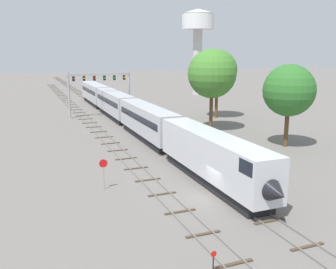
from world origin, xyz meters
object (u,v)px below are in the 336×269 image
at_px(trackside_tree_mid, 212,74).
at_px(trackside_tree_right, 217,70).
at_px(water_tower, 198,29).
at_px(switch_stand, 213,266).
at_px(passenger_train, 128,111).
at_px(trackside_tree_left, 289,91).
at_px(stop_sign, 104,170).
at_px(signal_gantry, 100,83).

xyz_separation_m(trackside_tree_mid, trackside_tree_right, (6.46, 10.07, -0.01)).
xyz_separation_m(water_tower, switch_stand, (-38.48, -81.60, -17.84)).
xyz_separation_m(passenger_train, switch_stand, (-7.10, -42.94, -2.08)).
bearing_deg(switch_stand, trackside_tree_left, 44.49).
distance_m(passenger_train, water_tower, 52.22).
xyz_separation_m(stop_sign, trackside_tree_left, (25.77, 6.93, 5.53)).
bearing_deg(passenger_train, trackside_tree_left, -52.39).
distance_m(passenger_train, trackside_tree_right, 19.03).
height_order(switch_stand, trackside_tree_mid, trackside_tree_mid).
height_order(signal_gantry, trackside_tree_left, trackside_tree_left).
height_order(passenger_train, stop_sign, passenger_train).
relative_size(passenger_train, water_tower, 3.30).
bearing_deg(trackside_tree_right, signal_gantry, 155.44).
bearing_deg(trackside_tree_left, signal_gantry, 119.44).
xyz_separation_m(passenger_train, trackside_tree_right, (17.80, 2.30, 6.31)).
bearing_deg(switch_stand, water_tower, 64.75).
distance_m(signal_gantry, switch_stand, 54.93).
bearing_deg(signal_gantry, passenger_train, -78.90).
relative_size(trackside_tree_left, trackside_tree_right, 0.85).
distance_m(water_tower, trackside_tree_mid, 51.44).
height_order(passenger_train, trackside_tree_right, trackside_tree_right).
bearing_deg(trackside_tree_mid, water_tower, 66.66).
xyz_separation_m(stop_sign, trackside_tree_right, (27.80, 29.70, 7.04)).
height_order(trackside_tree_mid, trackside_tree_right, trackside_tree_mid).
xyz_separation_m(trackside_tree_left, trackside_tree_mid, (-4.43, 12.70, 1.52)).
bearing_deg(signal_gantry, trackside_tree_left, -60.56).
bearing_deg(stop_sign, trackside_tree_mid, 42.61).
relative_size(passenger_train, stop_sign, 27.11).
distance_m(switch_stand, trackside_tree_mid, 40.59).
relative_size(passenger_train, signal_gantry, 6.45).
relative_size(signal_gantry, water_tower, 0.51).
relative_size(signal_gantry, trackside_tree_left, 1.12).
bearing_deg(stop_sign, water_tower, 57.94).
height_order(switch_stand, trackside_tree_left, trackside_tree_left).
bearing_deg(stop_sign, trackside_tree_left, 15.05).
relative_size(signal_gantry, trackside_tree_right, 0.96).
bearing_deg(trackside_tree_left, water_tower, 75.22).
relative_size(trackside_tree_left, trackside_tree_mid, 0.85).
height_order(passenger_train, signal_gantry, signal_gantry).
distance_m(passenger_train, signal_gantry, 12.27).
relative_size(stop_sign, trackside_tree_left, 0.27).
height_order(signal_gantry, trackside_tree_right, trackside_tree_right).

